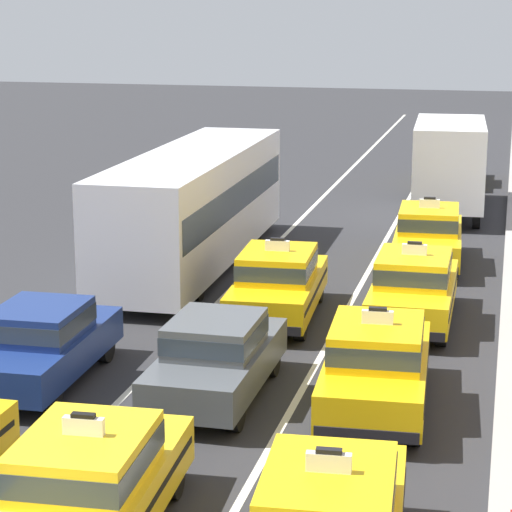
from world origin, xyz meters
TOP-DOWN VIEW (x-y plane):
  - lane_stripe_left_center at (-1.60, 20.00)m, footprint 0.14×80.00m
  - lane_stripe_center_right at (1.60, 20.00)m, footprint 0.14×80.00m
  - sedan_left_second at (-3.35, 8.89)m, footprint 1.88×4.35m
  - bus_left_third at (-3.18, 18.50)m, footprint 2.69×11.24m
  - taxi_center_nearest at (-0.07, 3.25)m, footprint 2.04×4.65m
  - sedan_center_second at (0.13, 8.92)m, footprint 1.76×4.30m
  - taxi_center_third at (0.14, 14.15)m, footprint 2.06×4.65m
  - taxi_right_second at (3.09, 9.09)m, footprint 2.05×4.65m
  - taxi_right_third at (3.24, 14.51)m, footprint 1.87×4.58m
  - taxi_right_fourth at (3.11, 20.17)m, footprint 2.03×4.64m
  - box_truck_right_fifth at (3.17, 27.80)m, footprint 2.58×7.07m
  - taxi_right_sixth at (3.07, 34.22)m, footprint 1.86×4.58m

SIDE VIEW (x-z plane):
  - lane_stripe_left_center at x=-1.60m, z-range 0.00..0.01m
  - lane_stripe_center_right at x=1.60m, z-range 0.00..0.01m
  - sedan_left_second at x=-3.35m, z-range 0.06..1.64m
  - sedan_center_second at x=0.13m, z-range 0.06..1.64m
  - taxi_center_nearest at x=-0.07m, z-range -0.10..1.86m
  - taxi_center_third at x=0.14m, z-range -0.10..1.86m
  - taxi_right_second at x=3.09m, z-range -0.10..1.86m
  - taxi_right_third at x=3.24m, z-range -0.10..1.86m
  - taxi_right_fourth at x=3.11m, z-range -0.10..1.86m
  - taxi_right_sixth at x=3.07m, z-range -0.10..1.86m
  - box_truck_right_fifth at x=3.17m, z-range 0.14..3.41m
  - bus_left_third at x=-3.18m, z-range 0.21..3.43m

